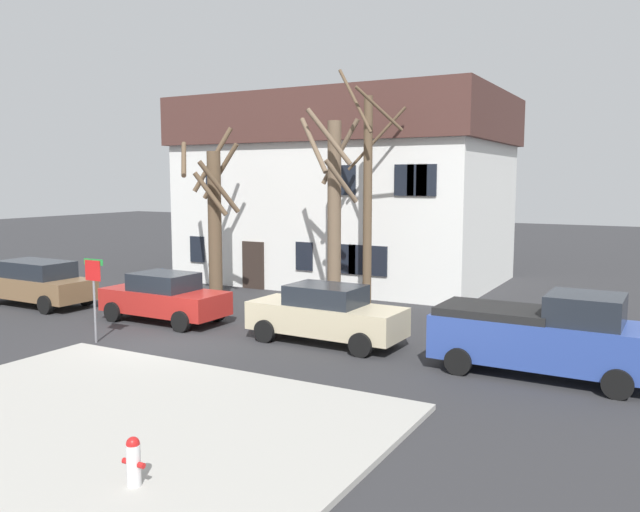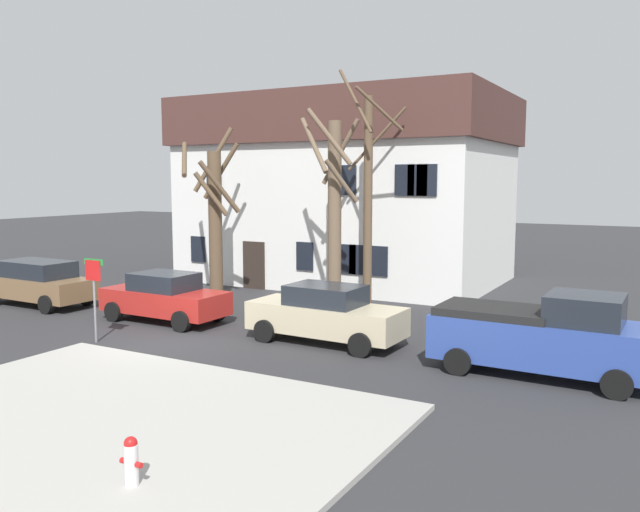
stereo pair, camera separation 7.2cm
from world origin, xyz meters
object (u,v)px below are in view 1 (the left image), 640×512
at_px(car_red_sedan, 164,297).
at_px(fire_hydrant, 134,460).
at_px(street_sign_pole, 94,284).
at_px(car_beige_sedan, 326,314).
at_px(tree_bare_near, 214,215).
at_px(tree_bare_mid, 334,208).
at_px(building_main, 346,189).
at_px(bicycle_leaning, 166,284).
at_px(pickup_truck_blue, 545,335).
at_px(car_brown_wagon, 38,282).
at_px(tree_bare_far, 368,196).

distance_m(car_red_sedan, fire_hydrant, 12.37).
relative_size(fire_hydrant, street_sign_pole, 0.31).
relative_size(car_red_sedan, car_beige_sedan, 0.95).
bearing_deg(tree_bare_near, tree_bare_mid, 4.07).
bearing_deg(street_sign_pole, building_main, 86.23).
xyz_separation_m(car_red_sedan, car_beige_sedan, (6.19, 0.09, 0.03)).
bearing_deg(bicycle_leaning, pickup_truck_blue, -15.56).
height_order(car_brown_wagon, pickup_truck_blue, pickup_truck_blue).
bearing_deg(car_brown_wagon, building_main, 57.78).
height_order(building_main, fire_hydrant, building_main).
bearing_deg(bicycle_leaning, street_sign_pole, -61.47).
xyz_separation_m(tree_bare_far, car_beige_sedan, (0.92, -4.93, -3.38)).
distance_m(building_main, pickup_truck_blue, 16.56).
relative_size(building_main, tree_bare_mid, 2.00).
distance_m(tree_bare_near, tree_bare_far, 6.41).
bearing_deg(tree_bare_far, building_main, 122.53).
height_order(building_main, street_sign_pole, building_main).
height_order(tree_bare_near, bicycle_leaning, tree_bare_near).
distance_m(tree_bare_mid, car_brown_wagon, 11.74).
relative_size(tree_bare_near, fire_hydrant, 8.90).
bearing_deg(tree_bare_near, fire_hydrant, -56.36).
bearing_deg(tree_bare_near, tree_bare_far, 8.84).
height_order(building_main, tree_bare_near, building_main).
height_order(pickup_truck_blue, fire_hydrant, pickup_truck_blue).
bearing_deg(tree_bare_near, car_beige_sedan, -28.78).
distance_m(tree_bare_far, fire_hydrant, 15.19).
xyz_separation_m(tree_bare_mid, car_red_sedan, (-4.18, -4.42, -2.96)).
xyz_separation_m(building_main, tree_bare_near, (-2.16, -7.43, -0.97)).
distance_m(car_red_sedan, car_beige_sedan, 6.19).
distance_m(car_beige_sedan, bicycle_leaning, 10.99).
height_order(tree_bare_near, car_brown_wagon, tree_bare_near).
height_order(car_beige_sedan, fire_hydrant, car_beige_sedan).
relative_size(car_beige_sedan, fire_hydrant, 6.09).
distance_m(tree_bare_far, car_brown_wagon, 13.05).
height_order(fire_hydrant, street_sign_pole, street_sign_pole).
bearing_deg(fire_hydrant, car_beige_sedan, 100.59).
xyz_separation_m(car_brown_wagon, fire_hydrant, (14.19, -9.26, -0.38)).
relative_size(car_beige_sedan, bicycle_leaning, 2.72).
xyz_separation_m(tree_bare_far, bicycle_leaning, (-9.19, -0.65, -3.88)).
relative_size(car_beige_sedan, pickup_truck_blue, 0.89).
bearing_deg(tree_bare_mid, tree_bare_far, 29.29).
bearing_deg(car_brown_wagon, car_beige_sedan, 1.35).
bearing_deg(fire_hydrant, car_brown_wagon, 146.87).
relative_size(car_beige_sedan, street_sign_pole, 1.90).
distance_m(tree_bare_near, car_red_sedan, 4.90).
bearing_deg(building_main, fire_hydrant, -71.94).
distance_m(car_beige_sedan, street_sign_pole, 6.90).
relative_size(car_red_sedan, bicycle_leaning, 2.57).
height_order(building_main, bicycle_leaning, building_main).
relative_size(tree_bare_mid, car_beige_sedan, 1.54).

